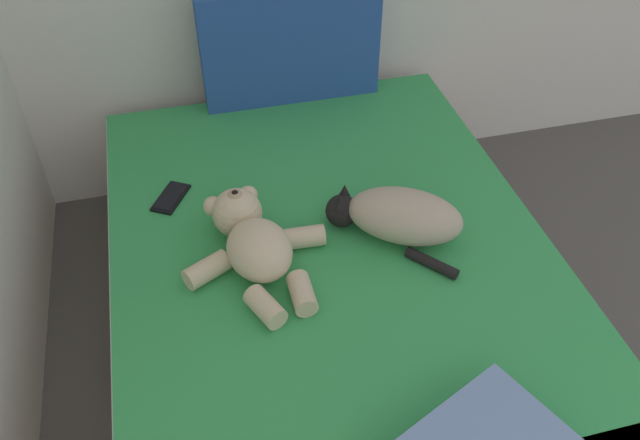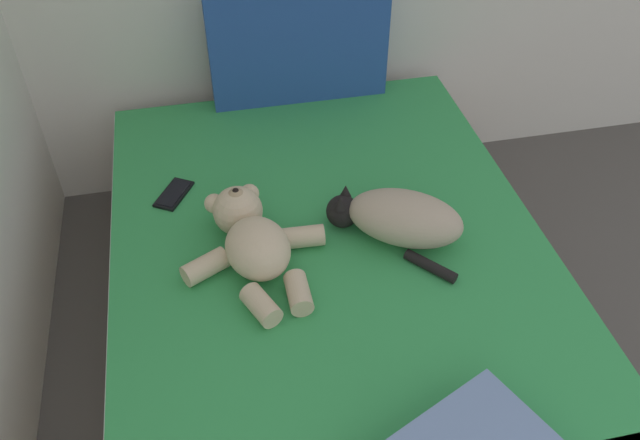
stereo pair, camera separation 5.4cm
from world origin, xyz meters
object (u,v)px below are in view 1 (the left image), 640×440
object	(u,v)px
cat	(398,216)
patterned_cushion	(290,45)
cell_phone	(171,198)
teddy_bear	(253,240)
bed	(337,313)

from	to	relation	value
cat	patterned_cushion	bearing A→B (deg)	99.43
patterned_cushion	cell_phone	size ratio (longest dim) A/B	4.01
teddy_bear	cat	bearing A→B (deg)	-0.73
bed	teddy_bear	size ratio (longest dim) A/B	3.94
cat	teddy_bear	size ratio (longest dim) A/B	0.82
teddy_bear	cell_phone	distance (m)	0.39
cell_phone	teddy_bear	bearing A→B (deg)	-56.54
patterned_cushion	cell_phone	bearing A→B (deg)	-135.05
patterned_cushion	teddy_bear	size ratio (longest dim) A/B	1.32
bed	patterned_cushion	world-z (taller)	patterned_cushion
cat	teddy_bear	xyz separation A→B (m)	(-0.43, 0.01, -0.00)
bed	cat	bearing A→B (deg)	20.24
patterned_cushion	cat	size ratio (longest dim) A/B	1.61
teddy_bear	bed	bearing A→B (deg)	-19.20
bed	patterned_cushion	xyz separation A→B (m)	(0.06, 0.91, 0.45)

